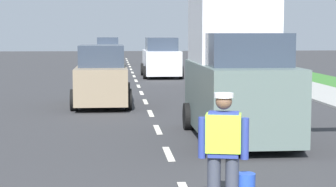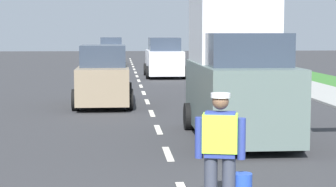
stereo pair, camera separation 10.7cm
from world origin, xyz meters
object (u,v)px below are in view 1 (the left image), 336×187
object	(u,v)px
car_oncoming_lead	(102,78)
car_parked_far	(236,68)
car_outgoing_far	(161,59)
delivery_truck	(236,69)
car_oncoming_third	(108,52)
road_worker	(225,148)

from	to	relation	value
car_oncoming_lead	car_parked_far	bearing A→B (deg)	41.59
car_outgoing_far	delivery_truck	bearing A→B (deg)	-89.12
delivery_truck	car_parked_far	bearing A→B (deg)	78.30
car_outgoing_far	car_oncoming_third	size ratio (longest dim) A/B	1.07
delivery_truck	car_oncoming_lead	bearing A→B (deg)	117.27
road_worker	car_parked_far	distance (m)	17.50
car_outgoing_far	car_oncoming_third	bearing A→B (deg)	104.17
road_worker	car_outgoing_far	distance (m)	24.50
car_outgoing_far	car_oncoming_lead	xyz separation A→B (m)	(-2.95, -12.31, -0.06)
road_worker	car_oncoming_third	distance (m)	36.41
car_outgoing_far	car_oncoming_third	distance (m)	12.26
car_oncoming_lead	car_outgoing_far	bearing A→B (deg)	76.51
delivery_truck	car_parked_far	distance (m)	11.48
car_oncoming_third	car_outgoing_far	bearing A→B (deg)	-75.83
delivery_truck	car_outgoing_far	xyz separation A→B (m)	(-0.29, 18.59, -0.61)
car_outgoing_far	car_oncoming_lead	bearing A→B (deg)	-103.49
car_outgoing_far	car_parked_far	distance (m)	7.82
road_worker	car_oncoming_third	bearing A→B (deg)	93.03
delivery_truck	car_outgoing_far	distance (m)	18.60
car_oncoming_lead	car_oncoming_third	size ratio (longest dim) A/B	0.97
car_oncoming_lead	car_oncoming_third	world-z (taller)	car_oncoming_third
car_outgoing_far	car_parked_far	bearing A→B (deg)	-70.49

